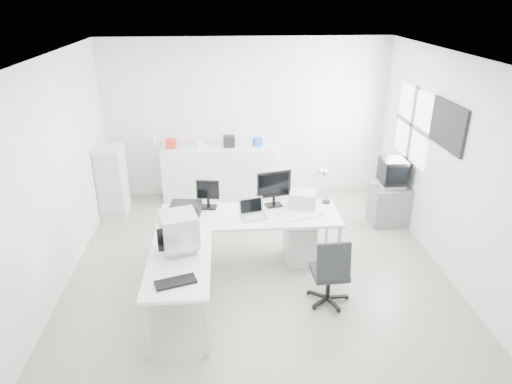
{
  "coord_description": "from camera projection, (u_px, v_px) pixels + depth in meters",
  "views": [
    {
      "loc": [
        -0.41,
        -5.4,
        3.49
      ],
      "look_at": [
        0.0,
        0.2,
        1.0
      ],
      "focal_mm": 32.0,
      "sensor_mm": 36.0,
      "label": 1
    }
  ],
  "objects": [
    {
      "name": "clutter_bottle",
      "position": [
        154.0,
        141.0,
        7.9
      ],
      "size": [
        0.07,
        0.07,
        0.22
      ],
      "primitive_type": "cylinder",
      "color": "silver",
      "rests_on": "sideboard"
    },
    {
      "name": "side_desk",
      "position": [
        181.0,
        290.0,
        5.18
      ],
      "size": [
        0.7,
        1.4,
        0.75
      ],
      "primitive_type": null,
      "color": "silver",
      "rests_on": "floor"
    },
    {
      "name": "desk_lamp",
      "position": [
        327.0,
        188.0,
        6.34
      ],
      "size": [
        0.17,
        0.17,
        0.45
      ],
      "primitive_type": null,
      "rotation": [
        0.0,
        0.0,
        -0.17
      ],
      "color": "silver",
      "rests_on": "main_desk"
    },
    {
      "name": "clutter_box_c",
      "position": [
        229.0,
        141.0,
        7.95
      ],
      "size": [
        0.2,
        0.19,
        0.19
      ],
      "primitive_type": "cube",
      "rotation": [
        0.0,
        0.0,
        0.07
      ],
      "color": "black",
      "rests_on": "sideboard"
    },
    {
      "name": "crt_tv",
      "position": [
        393.0,
        174.0,
        7.13
      ],
      "size": [
        0.5,
        0.48,
        0.45
      ],
      "primitive_type": null,
      "color": "black",
      "rests_on": "tv_cabinet"
    },
    {
      "name": "window",
      "position": [
        412.0,
        125.0,
        6.98
      ],
      "size": [
        0.02,
        1.2,
        1.1
      ],
      "primitive_type": null,
      "color": "white",
      "rests_on": "right_wall"
    },
    {
      "name": "clutter_box_d",
      "position": [
        257.0,
        142.0,
        8.0
      ],
      "size": [
        0.17,
        0.16,
        0.14
      ],
      "primitive_type": "cube",
      "rotation": [
        0.0,
        0.0,
        0.34
      ],
      "color": "#1952B1",
      "rests_on": "sideboard"
    },
    {
      "name": "office_chair",
      "position": [
        329.0,
        269.0,
        5.41
      ],
      "size": [
        0.56,
        0.56,
        0.92
      ],
      "primitive_type": null,
      "rotation": [
        0.0,
        0.0,
        0.05
      ],
      "color": "#292C2E",
      "rests_on": "floor"
    },
    {
      "name": "main_desk",
      "position": [
        250.0,
        239.0,
        6.24
      ],
      "size": [
        2.4,
        0.8,
        0.75
      ],
      "primitive_type": null,
      "color": "silver",
      "rests_on": "floor"
    },
    {
      "name": "left_wall",
      "position": [
        56.0,
        175.0,
        5.63
      ],
      "size": [
        0.02,
        5.0,
        2.8
      ],
      "primitive_type": "cube",
      "color": "silver",
      "rests_on": "floor"
    },
    {
      "name": "filing_cabinet",
      "position": [
        112.0,
        181.0,
        7.57
      ],
      "size": [
        0.41,
        0.49,
        1.18
      ],
      "primitive_type": "cube",
      "color": "silver",
      "rests_on": "floor"
    },
    {
      "name": "inkjet_printer",
      "position": [
        186.0,
        208.0,
        6.09
      ],
      "size": [
        0.43,
        0.35,
        0.14
      ],
      "primitive_type": "cube",
      "rotation": [
        0.0,
        0.0,
        -0.1
      ],
      "color": "black",
      "rests_on": "main_desk"
    },
    {
      "name": "sideboard",
      "position": [
        219.0,
        173.0,
        8.18
      ],
      "size": [
        1.97,
        0.49,
        0.98
      ],
      "primitive_type": "cube",
      "color": "silver",
      "rests_on": "floor"
    },
    {
      "name": "clutter_box_a",
      "position": [
        171.0,
        143.0,
        7.89
      ],
      "size": [
        0.17,
        0.15,
        0.16
      ],
      "primitive_type": "cube",
      "rotation": [
        0.0,
        0.0,
        -0.07
      ],
      "color": "red",
      "rests_on": "sideboard"
    },
    {
      "name": "white_keyboard",
      "position": [
        300.0,
        217.0,
        5.99
      ],
      "size": [
        0.43,
        0.24,
        0.02
      ],
      "primitive_type": "cube",
      "rotation": [
        0.0,
        0.0,
        0.31
      ],
      "color": "silver",
      "rests_on": "main_desk"
    },
    {
      "name": "white_mouse",
      "position": [
        321.0,
        214.0,
        6.04
      ],
      "size": [
        0.06,
        0.06,
        0.06
      ],
      "primitive_type": "sphere",
      "color": "silver",
      "rests_on": "main_desk"
    },
    {
      "name": "wall_picture",
      "position": [
        448.0,
        125.0,
        5.86
      ],
      "size": [
        0.04,
        0.9,
        0.6
      ],
      "primitive_type": null,
      "color": "black",
      "rests_on": "right_wall"
    },
    {
      "name": "clutter_box_b",
      "position": [
        200.0,
        144.0,
        7.93
      ],
      "size": [
        0.14,
        0.13,
        0.12
      ],
      "primitive_type": "cube",
      "rotation": [
        0.0,
        0.0,
        0.22
      ],
      "color": "silver",
      "rests_on": "sideboard"
    },
    {
      "name": "laptop",
      "position": [
        254.0,
        210.0,
        5.95
      ],
      "size": [
        0.4,
        0.4,
        0.22
      ],
      "primitive_type": null,
      "rotation": [
        0.0,
        0.0,
        0.25
      ],
      "color": "#B7B7BA",
      "rests_on": "main_desk"
    },
    {
      "name": "lcd_monitor_large",
      "position": [
        274.0,
        189.0,
        6.23
      ],
      "size": [
        0.51,
        0.3,
        0.5
      ],
      "primitive_type": null,
      "rotation": [
        0.0,
        0.0,
        0.25
      ],
      "color": "black",
      "rests_on": "main_desk"
    },
    {
      "name": "tv_cabinet",
      "position": [
        389.0,
        205.0,
        7.35
      ],
      "size": [
        0.59,
        0.48,
        0.64
      ],
      "primitive_type": "cube",
      "color": "slate",
      "rests_on": "floor"
    },
    {
      "name": "ceiling",
      "position": [
        257.0,
        56.0,
        5.24
      ],
      "size": [
        5.0,
        5.0,
        0.01
      ],
      "primitive_type": "cube",
      "color": "white",
      "rests_on": "back_wall"
    },
    {
      "name": "floor",
      "position": [
        257.0,
        263.0,
        6.37
      ],
      "size": [
        5.0,
        5.0,
        0.01
      ],
      "primitive_type": "cube",
      "color": "#B4B3A2",
      "rests_on": "ground"
    },
    {
      "name": "black_keyboard",
      "position": [
        176.0,
        282.0,
        4.65
      ],
      "size": [
        0.45,
        0.29,
        0.03
      ],
      "primitive_type": "cube",
      "rotation": [
        0.0,
        0.0,
        0.31
      ],
      "color": "black",
      "rests_on": "side_desk"
    },
    {
      "name": "lcd_monitor_small",
      "position": [
        208.0,
        195.0,
        6.2
      ],
      "size": [
        0.33,
        0.22,
        0.39
      ],
      "primitive_type": null,
      "rotation": [
        0.0,
        0.0,
        -0.16
      ],
      "color": "black",
      "rests_on": "main_desk"
    },
    {
      "name": "crt_monitor",
      "position": [
        179.0,
        234.0,
        5.16
      ],
      "size": [
        0.46,
        0.46,
        0.43
      ],
      "primitive_type": null,
      "rotation": [
        0.0,
        0.0,
        0.26
      ],
      "color": "#B7B7BA",
      "rests_on": "side_desk"
    },
    {
      "name": "back_wall",
      "position": [
        246.0,
        119.0,
        8.08
      ],
      "size": [
        5.0,
        0.02,
        2.8
      ],
      "primitive_type": "cube",
      "color": "silver",
      "rests_on": "floor"
    },
    {
      "name": "drawer_pedestal",
      "position": [
        300.0,
        240.0,
        6.36
      ],
      "size": [
        0.4,
        0.5,
        0.6
      ],
      "primitive_type": "cube",
      "color": "silver",
      "rests_on": "floor"
    },
    {
      "name": "laser_printer",
      "position": [
        303.0,
        199.0,
        6.29
      ],
      "size": [
        0.42,
        0.39,
        0.21
      ],
      "primitive_type": "cube",
      "rotation": [
        0.0,
        0.0,
        -0.23
      ],
      "color": "#AFAFAF",
      "rests_on": "main_desk"
    },
    {
      "name": "right_wall",
      "position": [
        447.0,
        165.0,
        5.97
      ],
      "size": [
        0.02,
        5.0,
        2.8
      ],
      "primitive_type": "cube",
      "color": "silver",
      "rests_on": "floor"
    }
  ]
}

